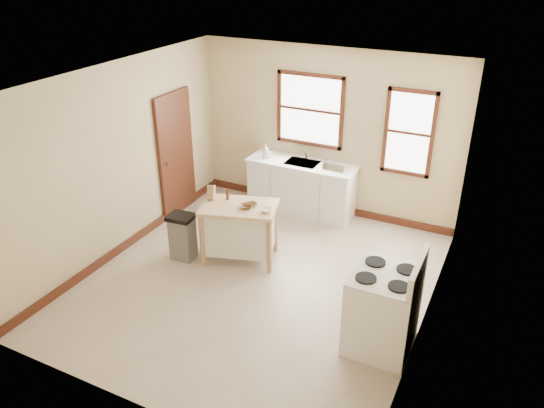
{
  "coord_description": "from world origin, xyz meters",
  "views": [
    {
      "loc": [
        2.89,
        -5.43,
        4.26
      ],
      "look_at": [
        0.02,
        0.4,
        1.02
      ],
      "focal_mm": 35.0,
      "sensor_mm": 36.0,
      "label": 1
    }
  ],
  "objects_px": {
    "kitchen_island": "(240,233)",
    "bowl_c": "(266,210)",
    "soap_bottle_a": "(266,151)",
    "dish_rack": "(336,166)",
    "gas_stove": "(384,301)",
    "trash_bin": "(183,237)",
    "pepper_grinder": "(227,195)",
    "bowl_b": "(251,204)",
    "bowl_a": "(246,206)",
    "knife_block": "(211,193)",
    "soap_bottle_b": "(268,153)"
  },
  "relations": [
    {
      "from": "dish_rack",
      "to": "knife_block",
      "type": "distance_m",
      "value": 2.18
    },
    {
      "from": "pepper_grinder",
      "to": "bowl_b",
      "type": "xyz_separation_m",
      "value": [
        0.41,
        -0.02,
        -0.06
      ]
    },
    {
      "from": "bowl_c",
      "to": "bowl_b",
      "type": "bearing_deg",
      "value": 164.11
    },
    {
      "from": "knife_block",
      "to": "bowl_a",
      "type": "bearing_deg",
      "value": -19.06
    },
    {
      "from": "bowl_a",
      "to": "bowl_c",
      "type": "relative_size",
      "value": 1.15
    },
    {
      "from": "soap_bottle_a",
      "to": "pepper_grinder",
      "type": "xyz_separation_m",
      "value": [
        0.19,
        -1.62,
        -0.09
      ]
    },
    {
      "from": "bowl_c",
      "to": "trash_bin",
      "type": "distance_m",
      "value": 1.37
    },
    {
      "from": "knife_block",
      "to": "bowl_c",
      "type": "height_order",
      "value": "knife_block"
    },
    {
      "from": "bowl_b",
      "to": "soap_bottle_a",
      "type": "bearing_deg",
      "value": 110.13
    },
    {
      "from": "bowl_b",
      "to": "dish_rack",
      "type": "bearing_deg",
      "value": 69.33
    },
    {
      "from": "pepper_grinder",
      "to": "bowl_a",
      "type": "xyz_separation_m",
      "value": [
        0.37,
        -0.12,
        -0.05
      ]
    },
    {
      "from": "bowl_a",
      "to": "bowl_b",
      "type": "relative_size",
      "value": 1.17
    },
    {
      "from": "bowl_c",
      "to": "gas_stove",
      "type": "bearing_deg",
      "value": -25.36
    },
    {
      "from": "knife_block",
      "to": "dish_rack",
      "type": "bearing_deg",
      "value": 38.49
    },
    {
      "from": "knife_block",
      "to": "gas_stove",
      "type": "distance_m",
      "value": 3.02
    },
    {
      "from": "soap_bottle_a",
      "to": "bowl_a",
      "type": "bearing_deg",
      "value": -72.08
    },
    {
      "from": "bowl_c",
      "to": "gas_stove",
      "type": "relative_size",
      "value": 0.13
    },
    {
      "from": "knife_block",
      "to": "pepper_grinder",
      "type": "distance_m",
      "value": 0.24
    },
    {
      "from": "bowl_a",
      "to": "bowl_c",
      "type": "bearing_deg",
      "value": 3.63
    },
    {
      "from": "kitchen_island",
      "to": "bowl_c",
      "type": "xyz_separation_m",
      "value": [
        0.44,
        0.01,
        0.46
      ]
    },
    {
      "from": "dish_rack",
      "to": "gas_stove",
      "type": "bearing_deg",
      "value": -61.27
    },
    {
      "from": "bowl_b",
      "to": "bowl_c",
      "type": "xyz_separation_m",
      "value": [
        0.28,
        -0.08,
        0.01
      ]
    },
    {
      "from": "pepper_grinder",
      "to": "bowl_c",
      "type": "bearing_deg",
      "value": -8.52
    },
    {
      "from": "pepper_grinder",
      "to": "bowl_b",
      "type": "height_order",
      "value": "pepper_grinder"
    },
    {
      "from": "kitchen_island",
      "to": "bowl_b",
      "type": "height_order",
      "value": "bowl_b"
    },
    {
      "from": "kitchen_island",
      "to": "gas_stove",
      "type": "height_order",
      "value": "gas_stove"
    },
    {
      "from": "bowl_b",
      "to": "trash_bin",
      "type": "distance_m",
      "value": 1.15
    },
    {
      "from": "dish_rack",
      "to": "bowl_a",
      "type": "bearing_deg",
      "value": -112.06
    },
    {
      "from": "knife_block",
      "to": "trash_bin",
      "type": "xyz_separation_m",
      "value": [
        -0.3,
        -0.37,
        -0.62
      ]
    },
    {
      "from": "soap_bottle_a",
      "to": "bowl_a",
      "type": "relative_size",
      "value": 1.33
    },
    {
      "from": "kitchen_island",
      "to": "bowl_a",
      "type": "height_order",
      "value": "bowl_a"
    },
    {
      "from": "pepper_grinder",
      "to": "gas_stove",
      "type": "relative_size",
      "value": 0.12
    },
    {
      "from": "knife_block",
      "to": "pepper_grinder",
      "type": "relative_size",
      "value": 1.33
    },
    {
      "from": "soap_bottle_b",
      "to": "bowl_b",
      "type": "bearing_deg",
      "value": -49.73
    },
    {
      "from": "knife_block",
      "to": "trash_bin",
      "type": "bearing_deg",
      "value": -144.56
    },
    {
      "from": "soap_bottle_b",
      "to": "pepper_grinder",
      "type": "relative_size",
      "value": 1.15
    },
    {
      "from": "soap_bottle_b",
      "to": "dish_rack",
      "type": "height_order",
      "value": "soap_bottle_b"
    },
    {
      "from": "dish_rack",
      "to": "bowl_b",
      "type": "distance_m",
      "value": 1.83
    },
    {
      "from": "knife_block",
      "to": "gas_stove",
      "type": "relative_size",
      "value": 0.16
    },
    {
      "from": "soap_bottle_a",
      "to": "kitchen_island",
      "type": "bearing_deg",
      "value": -75.69
    },
    {
      "from": "soap_bottle_a",
      "to": "dish_rack",
      "type": "distance_m",
      "value": 1.25
    },
    {
      "from": "soap_bottle_a",
      "to": "dish_rack",
      "type": "height_order",
      "value": "soap_bottle_a"
    },
    {
      "from": "kitchen_island",
      "to": "knife_block",
      "type": "height_order",
      "value": "knife_block"
    },
    {
      "from": "soap_bottle_b",
      "to": "trash_bin",
      "type": "relative_size",
      "value": 0.24
    },
    {
      "from": "gas_stove",
      "to": "trash_bin",
      "type": "bearing_deg",
      "value": 169.9
    },
    {
      "from": "soap_bottle_a",
      "to": "knife_block",
      "type": "relative_size",
      "value": 1.19
    },
    {
      "from": "soap_bottle_a",
      "to": "kitchen_island",
      "type": "height_order",
      "value": "soap_bottle_a"
    },
    {
      "from": "kitchen_island",
      "to": "dish_rack",
      "type": "bearing_deg",
      "value": 48.75
    },
    {
      "from": "bowl_b",
      "to": "bowl_a",
      "type": "bearing_deg",
      "value": -109.28
    },
    {
      "from": "dish_rack",
      "to": "pepper_grinder",
      "type": "xyz_separation_m",
      "value": [
        -1.05,
        -1.69,
        -0.02
      ]
    }
  ]
}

